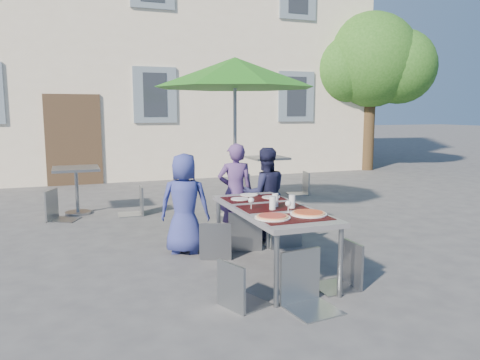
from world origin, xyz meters
name	(u,v)px	position (x,y,z in m)	size (l,w,h in m)	color
ground	(280,273)	(0.00, 0.00, 0.00)	(90.00, 90.00, 0.00)	#414143
building	(130,16)	(0.00, 11.50, 4.85)	(13.60, 8.20, 11.10)	beige
tree	(372,62)	(6.55, 7.54, 3.25)	(3.60, 3.00, 4.70)	#40301B
dining_table	(272,212)	(-0.09, 0.05, 0.70)	(0.80, 1.85, 0.76)	#4A4B50
pizza_near_left	(272,217)	(-0.31, -0.44, 0.77)	(0.36, 0.36, 0.03)	white
pizza_near_right	(308,213)	(0.11, -0.43, 0.77)	(0.38, 0.38, 0.03)	white
glassware	(278,202)	(-0.06, -0.05, 0.83)	(0.50, 0.40, 0.15)	silver
place_settings	(254,197)	(-0.06, 0.66, 0.76)	(0.65, 0.47, 0.01)	white
child_0	(185,204)	(-0.81, 1.13, 0.64)	(0.63, 0.41, 1.28)	navy
child_1	(235,192)	(0.02, 1.52, 0.68)	(0.50, 0.33, 1.36)	#513771
child_2	(265,194)	(0.40, 1.37, 0.65)	(0.63, 0.36, 1.30)	#1B1D3C
chair_0	(216,218)	(-0.51, 0.79, 0.51)	(0.50, 0.50, 0.88)	slate
chair_1	(244,206)	(-0.04, 1.01, 0.58)	(0.52, 0.53, 0.98)	gray
chair_2	(283,201)	(0.49, 0.96, 0.61)	(0.50, 0.50, 1.04)	gray
chair_3	(238,257)	(-0.75, -0.69, 0.48)	(0.48, 0.48, 0.84)	gray
chair_4	(344,237)	(0.43, -0.59, 0.53)	(0.41, 0.41, 0.90)	slate
chair_5	(307,246)	(-0.16, -0.90, 0.58)	(0.49, 0.49, 0.98)	#8E9599
patio_umbrella	(235,74)	(0.39, 2.56, 2.38)	(2.58, 2.58, 2.64)	#9B9DA2
cafe_table_0	(76,181)	(-2.04, 4.00, 0.60)	(0.77, 0.77, 0.83)	#9B9DA2
bg_chair_l_0	(56,186)	(-2.36, 3.62, 0.57)	(0.58, 0.57, 0.97)	gray
bg_chair_r_0	(135,183)	(-1.08, 3.62, 0.55)	(0.44, 0.44, 0.94)	gray
cafe_table_1	(267,167)	(1.86, 4.60, 0.59)	(0.77, 0.77, 0.82)	#9B9DA2
bg_chair_l_1	(248,169)	(1.34, 4.39, 0.60)	(0.52, 0.52, 1.02)	gray
bg_chair_r_1	(302,170)	(2.60, 4.40, 0.54)	(0.47, 0.47, 0.92)	gray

